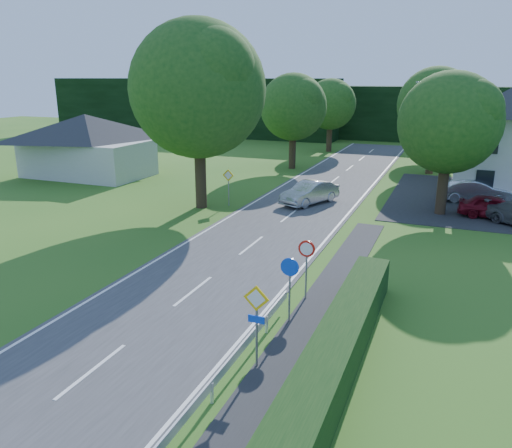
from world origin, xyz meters
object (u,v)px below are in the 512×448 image
at_px(motorcycle, 315,189).
at_px(parked_car_silver_a, 475,191).
at_px(streetlight, 441,138).
at_px(moving_car, 310,193).
at_px(parked_car_red, 494,207).
at_px(parasol, 473,179).

distance_m(motorcycle, parked_car_silver_a, 10.76).
height_order(streetlight, motorcycle, streetlight).
bearing_deg(moving_car, parked_car_red, 27.18).
height_order(moving_car, motorcycle, moving_car).
bearing_deg(parked_car_red, moving_car, 96.42).
xyz_separation_m(motorcycle, parasol, (10.36, 5.07, 0.55)).
xyz_separation_m(moving_car, motorcycle, (-0.30, 2.50, -0.26)).
xyz_separation_m(streetlight, moving_car, (-7.76, -2.57, -3.68)).
height_order(streetlight, parked_car_silver_a, streetlight).
relative_size(moving_car, parasol, 1.96).
relative_size(motorcycle, parked_car_silver_a, 0.40).
relative_size(parked_car_silver_a, parasol, 1.99).
bearing_deg(motorcycle, parasol, 14.92).
height_order(streetlight, moving_car, streetlight).
xyz_separation_m(motorcycle, parked_car_red, (11.48, -1.81, 0.19)).
bearing_deg(motorcycle, streetlight, -10.66).
distance_m(moving_car, parked_car_red, 11.20).
xyz_separation_m(streetlight, motorcycle, (-8.06, -0.07, -3.94)).
xyz_separation_m(motorcycle, parked_car_silver_a, (10.53, 2.19, 0.27)).
relative_size(moving_car, motorcycle, 2.44).
relative_size(streetlight, parked_car_silver_a, 1.75).
bearing_deg(moving_car, parked_car_silver_a, 48.27).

